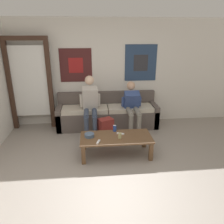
% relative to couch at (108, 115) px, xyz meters
% --- Properties ---
extents(ground_plane, '(18.00, 18.00, 0.00)m').
position_rel_couch_xyz_m(ground_plane, '(-0.29, -2.25, -0.30)').
color(ground_plane, gray).
extents(wall_back, '(10.00, 0.07, 2.55)m').
position_rel_couch_xyz_m(wall_back, '(-0.28, 0.34, 0.98)').
color(wall_back, silver).
rests_on(wall_back, ground_plane).
extents(door_frame, '(1.00, 0.10, 2.15)m').
position_rel_couch_xyz_m(door_frame, '(-1.79, 0.12, 0.90)').
color(door_frame, '#382319').
rests_on(door_frame, ground_plane).
extents(couch, '(2.43, 0.67, 0.83)m').
position_rel_couch_xyz_m(couch, '(0.00, 0.00, 0.00)').
color(couch, '#564C47').
rests_on(couch, ground_plane).
extents(coffee_table, '(1.33, 0.61, 0.38)m').
position_rel_couch_xyz_m(coffee_table, '(0.05, -1.39, 0.02)').
color(coffee_table, brown).
rests_on(coffee_table, ground_plane).
extents(person_seated_adult, '(0.47, 0.91, 1.30)m').
position_rel_couch_xyz_m(person_seated_adult, '(-0.42, -0.35, 0.41)').
color(person_seated_adult, '#384256').
rests_on(person_seated_adult, ground_plane).
extents(person_seated_teen, '(0.47, 0.90, 1.14)m').
position_rel_couch_xyz_m(person_seated_teen, '(0.55, -0.35, 0.34)').
color(person_seated_teen, gray).
rests_on(person_seated_teen, ground_plane).
extents(backpack, '(0.36, 0.32, 0.48)m').
position_rel_couch_xyz_m(backpack, '(-0.09, -0.73, -0.07)').
color(backpack, maroon).
rests_on(backpack, ground_plane).
extents(ceramic_bowl, '(0.18, 0.18, 0.07)m').
position_rel_couch_xyz_m(ceramic_bowl, '(-0.44, -1.34, 0.12)').
color(ceramic_bowl, '#475B75').
rests_on(ceramic_bowl, coffee_table).
extents(pillar_candle, '(0.06, 0.06, 0.12)m').
position_rel_couch_xyz_m(pillar_candle, '(0.11, -1.46, 0.13)').
color(pillar_candle, tan).
rests_on(pillar_candle, coffee_table).
extents(drink_can_blue, '(0.07, 0.07, 0.12)m').
position_rel_couch_xyz_m(drink_can_blue, '(0.05, -1.14, 0.14)').
color(drink_can_blue, '#28479E').
rests_on(drink_can_blue, coffee_table).
extents(game_controller_near_left, '(0.15, 0.09, 0.03)m').
position_rel_couch_xyz_m(game_controller_near_left, '(0.15, -1.29, 0.09)').
color(game_controller_near_left, white).
rests_on(game_controller_near_left, coffee_table).
extents(game_controller_near_right, '(0.08, 0.15, 0.03)m').
position_rel_couch_xyz_m(game_controller_near_right, '(-0.28, -1.59, 0.09)').
color(game_controller_near_right, white).
rests_on(game_controller_near_right, coffee_table).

